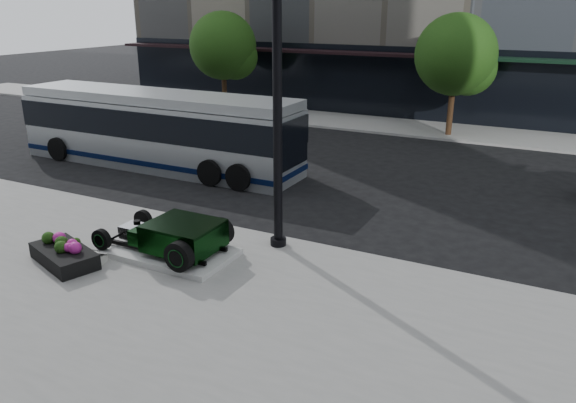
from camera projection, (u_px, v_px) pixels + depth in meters
The scene contains 9 objects.
ground at pixel (321, 218), 17.04m from camera, with size 120.00×120.00×0.00m, color black.
sidewalk_far at pixel (433, 130), 28.75m from camera, with size 70.00×4.00×0.12m, color gray.
street_trees at pixel (459, 58), 26.25m from camera, with size 29.80×3.80×5.70m.
display_plinth at pixel (168, 251), 14.28m from camera, with size 3.40×1.80×0.15m, color silver.
hot_rod at pixel (177, 236), 13.97m from camera, with size 3.22×2.00×0.81m.
info_plaque at pixel (97, 258), 13.81m from camera, with size 0.44×0.35×0.31m.
lamppost at pixel (277, 112), 13.69m from camera, with size 0.42×0.42×7.66m.
flower_planter at pixel (64, 255), 13.74m from camera, with size 2.14×1.54×0.63m.
transit_bus at pixel (157, 129), 22.17m from camera, with size 12.12×2.88×2.92m.
Camera 1 is at (6.39, -14.59, 6.14)m, focal length 35.00 mm.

